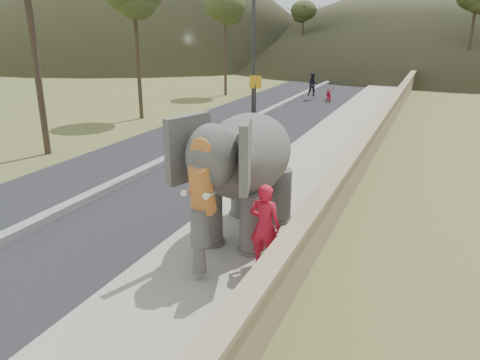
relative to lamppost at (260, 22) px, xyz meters
name	(u,v)px	position (x,y,z in m)	size (l,w,h in m)	color
ground	(216,269)	(4.69, -14.79, -4.87)	(160.00, 160.00, 0.00)	olive
road	(212,140)	(-0.31, -4.79, -4.86)	(7.00, 120.00, 0.03)	black
median	(212,138)	(-0.31, -4.79, -4.76)	(0.35, 120.00, 0.22)	black
walkway	(327,150)	(4.69, -4.79, -4.80)	(3.00, 120.00, 0.15)	#9E9687
parapet	(371,143)	(6.34, -4.79, -4.32)	(0.30, 120.00, 1.10)	tan
lamppost	(260,22)	(0.00, 0.00, 0.00)	(1.76, 0.36, 8.00)	#323136
signboard	(255,92)	(0.19, -0.96, -3.23)	(0.60, 0.08, 2.40)	#2D2D33
hill_far	(460,8)	(9.69, 55.21, 2.13)	(80.00, 80.00, 14.00)	brown
elephant_and_man	(247,173)	(4.71, -13.14, -3.28)	(2.27, 4.01, 2.90)	#615D57
motorcyclist	(323,90)	(1.46, 7.96, -4.20)	(2.12, 1.91, 1.77)	maroon
trees	(403,39)	(5.87, 10.97, -1.00)	(41.99, 42.63, 8.81)	#473828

